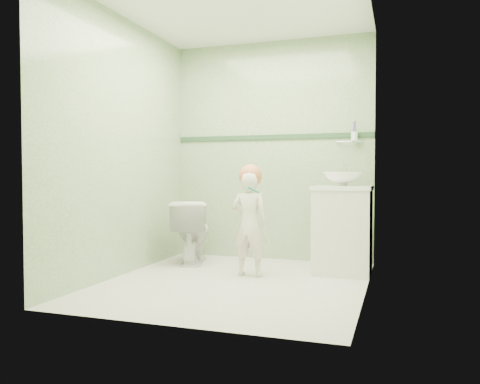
% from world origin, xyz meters
% --- Properties ---
extents(ground, '(2.50, 2.50, 0.00)m').
position_xyz_m(ground, '(0.00, 0.00, 0.00)').
color(ground, beige).
rests_on(ground, ground).
extents(room_shell, '(2.50, 2.54, 2.40)m').
position_xyz_m(room_shell, '(0.00, 0.00, 1.20)').
color(room_shell, '#82A776').
rests_on(room_shell, ground).
extents(trim_stripe, '(2.20, 0.02, 0.05)m').
position_xyz_m(trim_stripe, '(0.00, 1.24, 1.35)').
color(trim_stripe, '#2B4C2F').
rests_on(trim_stripe, room_shell).
extents(vanity, '(0.52, 0.50, 0.80)m').
position_xyz_m(vanity, '(0.84, 0.70, 0.40)').
color(vanity, white).
rests_on(vanity, ground).
extents(counter, '(0.54, 0.52, 0.04)m').
position_xyz_m(counter, '(0.84, 0.70, 0.81)').
color(counter, white).
rests_on(counter, vanity).
extents(basin, '(0.37, 0.37, 0.13)m').
position_xyz_m(basin, '(0.84, 0.70, 0.89)').
color(basin, white).
rests_on(basin, counter).
extents(faucet, '(0.03, 0.13, 0.18)m').
position_xyz_m(faucet, '(0.84, 0.89, 0.97)').
color(faucet, silver).
rests_on(faucet, counter).
extents(cup_holder, '(0.26, 0.07, 0.21)m').
position_xyz_m(cup_holder, '(0.89, 1.18, 1.33)').
color(cup_holder, silver).
rests_on(cup_holder, room_shell).
extents(toilet, '(0.53, 0.73, 0.66)m').
position_xyz_m(toilet, '(-0.74, 0.76, 0.33)').
color(toilet, white).
rests_on(toilet, ground).
extents(toddler, '(0.36, 0.24, 0.96)m').
position_xyz_m(toddler, '(0.04, 0.30, 0.48)').
color(toddler, beige).
rests_on(toddler, ground).
extents(hair_cap, '(0.21, 0.21, 0.21)m').
position_xyz_m(hair_cap, '(0.04, 0.33, 0.92)').
color(hair_cap, '#C56E45').
rests_on(hair_cap, toddler).
extents(teal_toothbrush, '(0.11, 0.13, 0.08)m').
position_xyz_m(teal_toothbrush, '(0.11, 0.17, 0.80)').
color(teal_toothbrush, '#157C77').
rests_on(teal_toothbrush, toddler).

